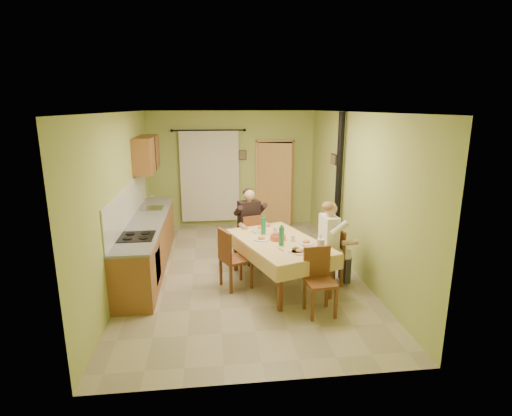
{
  "coord_description": "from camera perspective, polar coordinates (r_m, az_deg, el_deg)",
  "views": [
    {
      "loc": [
        -0.53,
        -6.68,
        2.88
      ],
      "look_at": [
        0.25,
        0.1,
        1.15
      ],
      "focal_mm": 28.0,
      "sensor_mm": 36.0,
      "label": 1
    }
  ],
  "objects": [
    {
      "name": "floor",
      "position": [
        7.29,
        -1.89,
        -9.04
      ],
      "size": [
        4.0,
        6.0,
        0.01
      ],
      "primitive_type": "cube",
      "color": "tan",
      "rests_on": "ground"
    },
    {
      "name": "room_shell",
      "position": [
        6.78,
        -2.01,
        5.23
      ],
      "size": [
        4.04,
        6.04,
        2.82
      ],
      "color": "#ACBB60",
      "rests_on": "ground"
    },
    {
      "name": "kitchen_run",
      "position": [
        7.56,
        -15.21,
        -4.77
      ],
      "size": [
        0.64,
        3.64,
        1.56
      ],
      "color": "brown",
      "rests_on": "ground"
    },
    {
      "name": "upper_cabinets",
      "position": [
        8.53,
        -15.36,
        7.47
      ],
      "size": [
        0.35,
        1.4,
        0.7
      ],
      "primitive_type": "cube",
      "color": "brown",
      "rests_on": "room_shell"
    },
    {
      "name": "curtain",
      "position": [
        9.71,
        -6.61,
        4.56
      ],
      "size": [
        1.7,
        0.07,
        2.22
      ],
      "color": "black",
      "rests_on": "ground"
    },
    {
      "name": "doorway",
      "position": [
        9.89,
        2.69,
        3.57
      ],
      "size": [
        0.96,
        0.29,
        2.15
      ],
      "color": "black",
      "rests_on": "ground"
    },
    {
      "name": "dining_table",
      "position": [
        6.69,
        3.31,
        -7.74
      ],
      "size": [
        1.71,
        2.18,
        0.76
      ],
      "rotation": [
        0.0,
        0.0,
        0.34
      ],
      "color": "#E5C07A",
      "rests_on": "ground"
    },
    {
      "name": "tableware",
      "position": [
        6.46,
        4.01,
        -4.34
      ],
      "size": [
        0.97,
        1.5,
        0.33
      ],
      "color": "white",
      "rests_on": "dining_table"
    },
    {
      "name": "chair_far",
      "position": [
        7.64,
        -0.85,
        -5.6
      ],
      "size": [
        0.48,
        0.48,
        0.94
      ],
      "rotation": [
        0.0,
        0.0,
        0.27
      ],
      "color": "brown",
      "rests_on": "ground"
    },
    {
      "name": "chair_near",
      "position": [
        5.88,
        9.08,
        -12.12
      ],
      "size": [
        0.43,
        0.43,
        0.96
      ],
      "rotation": [
        0.0,
        0.0,
        3.24
      ],
      "color": "brown",
      "rests_on": "ground"
    },
    {
      "name": "chair_right",
      "position": [
        6.83,
        10.5,
        -8.33
      ],
      "size": [
        0.41,
        0.41,
        0.93
      ],
      "rotation": [
        0.0,
        0.0,
        1.65
      ],
      "color": "brown",
      "rests_on": "ground"
    },
    {
      "name": "chair_left",
      "position": [
        6.61,
        -3.0,
        -8.86
      ],
      "size": [
        0.57,
        0.57,
        1.0
      ],
      "rotation": [
        0.0,
        0.0,
        -1.16
      ],
      "color": "brown",
      "rests_on": "ground"
    },
    {
      "name": "man_far",
      "position": [
        7.47,
        -0.91,
        -1.31
      ],
      "size": [
        0.64,
        0.56,
        1.39
      ],
      "rotation": [
        0.0,
        0.0,
        0.27
      ],
      "color": "black",
      "rests_on": "chair_far"
    },
    {
      "name": "man_right",
      "position": [
        6.62,
        10.63,
        -3.62
      ],
      "size": [
        0.49,
        0.6,
        1.39
      ],
      "rotation": [
        0.0,
        0.0,
        1.65
      ],
      "color": "white",
      "rests_on": "chair_right"
    },
    {
      "name": "stove_flue",
      "position": [
        7.89,
        11.56,
        0.35
      ],
      "size": [
        0.24,
        0.24,
        2.8
      ],
      "color": "black",
      "rests_on": "ground"
    },
    {
      "name": "picture_back",
      "position": [
        9.74,
        -1.95,
        7.57
      ],
      "size": [
        0.19,
        0.03,
        0.23
      ],
      "primitive_type": "cube",
      "color": "black",
      "rests_on": "room_shell"
    },
    {
      "name": "picture_right",
      "position": [
        8.33,
        11.03,
        6.87
      ],
      "size": [
        0.03,
        0.31,
        0.21
      ],
      "primitive_type": "cube",
      "color": "brown",
      "rests_on": "room_shell"
    }
  ]
}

